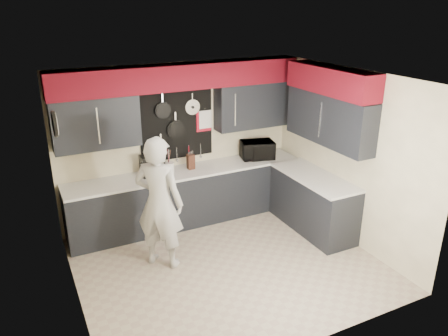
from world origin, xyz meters
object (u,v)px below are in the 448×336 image
microwave (257,150)px  person (159,203)px  utensil_crock (170,168)px  coffee_maker (146,165)px  knife_block (191,162)px

microwave → person: (-2.10, -1.00, -0.14)m
utensil_crock → coffee_maker: bearing=169.3°
coffee_maker → person: 1.09m
microwave → coffee_maker: size_ratio=1.67×
knife_block → utensil_crock: 0.38m
microwave → coffee_maker: bearing=-167.9°
person → utensil_crock: bearing=-73.5°
person → knife_block: bearing=-86.8°
person → microwave: bearing=-110.9°
microwave → utensil_crock: bearing=-165.9°
knife_block → coffee_maker: 0.73m
utensil_crock → person: 1.13m
person → coffee_maker: bearing=-54.6°
utensil_crock → person: size_ratio=0.09×
knife_block → coffee_maker: size_ratio=0.74×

